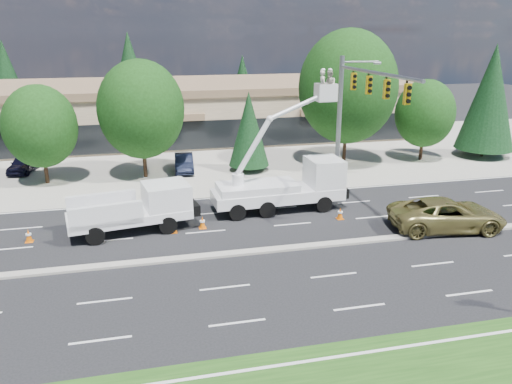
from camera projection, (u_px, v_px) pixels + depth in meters
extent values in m
plane|color=black|center=(214.00, 256.00, 24.51)|extent=(140.00, 140.00, 0.00)
cube|color=gray|center=(180.00, 159.00, 43.03)|extent=(140.00, 22.00, 0.01)
cube|color=gray|center=(214.00, 255.00, 24.49)|extent=(120.00, 0.55, 0.12)
cube|color=#9D876B|center=(171.00, 112.00, 51.52)|extent=(50.00, 15.00, 5.00)
cube|color=#7D6248|center=(170.00, 86.00, 50.70)|extent=(50.40, 15.40, 0.70)
cube|color=black|center=(177.00, 136.00, 44.84)|extent=(48.00, 0.12, 2.60)
cylinder|color=#332114|center=(46.00, 168.00, 35.91)|extent=(0.28, 0.28, 2.29)
ellipsoid|color=black|center=(40.00, 126.00, 34.98)|extent=(5.10, 5.10, 5.86)
cylinder|color=#332114|center=(145.00, 159.00, 37.32)|extent=(0.28, 0.28, 2.82)
ellipsoid|color=black|center=(141.00, 109.00, 36.18)|extent=(6.27, 6.27, 7.21)
cylinder|color=#332114|center=(249.00, 165.00, 39.34)|extent=(0.26, 0.26, 0.80)
cone|color=black|center=(249.00, 129.00, 38.44)|extent=(3.15, 3.15, 5.75)
cylinder|color=#332114|center=(345.00, 144.00, 40.63)|extent=(0.28, 0.28, 3.50)
ellipsoid|color=black|center=(348.00, 87.00, 39.22)|extent=(7.78, 7.78, 8.94)
cylinder|color=#332114|center=(421.00, 147.00, 42.33)|extent=(0.28, 0.28, 2.20)
ellipsoid|color=black|center=(425.00, 113.00, 41.44)|extent=(4.90, 4.90, 5.63)
cylinder|color=#332114|center=(482.00, 152.00, 43.83)|extent=(0.26, 0.26, 0.80)
cone|color=black|center=(490.00, 97.00, 42.36)|extent=(4.86, 4.86, 8.88)
cylinder|color=#332114|center=(13.00, 120.00, 59.45)|extent=(0.26, 0.26, 0.80)
cone|color=black|center=(7.00, 79.00, 57.98)|extent=(4.85, 4.85, 8.86)
cylinder|color=#332114|center=(133.00, 115.00, 62.44)|extent=(0.26, 0.26, 0.80)
cone|color=black|center=(130.00, 73.00, 60.82)|extent=(5.29, 5.29, 9.67)
cylinder|color=#332114|center=(243.00, 111.00, 65.42)|extent=(0.26, 0.26, 0.80)
cone|color=black|center=(242.00, 83.00, 64.29)|extent=(3.83, 3.83, 7.00)
cylinder|color=#332114|center=(329.00, 108.00, 67.99)|extent=(0.26, 0.26, 0.80)
cone|color=black|center=(330.00, 74.00, 66.57)|extent=(4.68, 4.68, 8.56)
cylinder|color=gray|center=(339.00, 124.00, 33.77)|extent=(0.32, 0.32, 9.00)
cylinder|color=gray|center=(376.00, 73.00, 27.96)|extent=(0.20, 10.00, 0.20)
cylinder|color=gray|center=(361.00, 62.00, 32.77)|extent=(2.60, 0.12, 0.12)
cube|color=gold|center=(354.00, 81.00, 30.97)|extent=(0.32, 0.22, 1.05)
cube|color=gold|center=(369.00, 85.00, 28.93)|extent=(0.32, 0.22, 1.05)
cube|color=gold|center=(387.00, 89.00, 26.89)|extent=(0.32, 0.22, 1.05)
cube|color=gold|center=(407.00, 94.00, 24.85)|extent=(0.32, 0.22, 1.05)
cube|color=white|center=(130.00, 216.00, 27.25)|extent=(6.86, 3.48, 0.49)
cube|color=white|center=(166.00, 198.00, 27.78)|extent=(2.76, 2.72, 1.64)
cube|color=black|center=(179.00, 193.00, 27.97)|extent=(0.44, 2.06, 1.09)
cube|color=white|center=(102.00, 204.00, 27.51)|extent=(3.71, 0.95, 1.20)
cube|color=white|center=(106.00, 216.00, 25.69)|extent=(3.71, 0.95, 1.20)
cube|color=white|center=(278.00, 194.00, 30.55)|extent=(8.10, 2.72, 0.70)
cube|color=white|center=(324.00, 174.00, 30.97)|extent=(2.09, 2.43, 2.00)
cube|color=black|center=(335.00, 171.00, 31.12)|extent=(0.16, 2.00, 1.20)
cube|color=white|center=(257.00, 187.00, 30.05)|extent=(4.89, 2.49, 0.50)
cylinder|color=white|center=(238.00, 180.00, 29.58)|extent=(0.70, 0.70, 0.80)
cube|color=white|center=(326.00, 92.00, 29.38)|extent=(1.14, 0.94, 1.08)
imported|color=beige|center=(323.00, 85.00, 29.20)|extent=(0.44, 0.65, 1.73)
imported|color=beige|center=(329.00, 85.00, 29.31)|extent=(0.69, 0.86, 1.73)
ellipsoid|color=white|center=(323.00, 70.00, 28.92)|extent=(0.26, 0.26, 0.18)
ellipsoid|color=white|center=(330.00, 70.00, 29.03)|extent=(0.26, 0.26, 0.18)
cube|color=#E46107|center=(30.00, 241.00, 26.19)|extent=(0.40, 0.40, 0.03)
cone|color=#E46107|center=(29.00, 236.00, 26.09)|extent=(0.36, 0.36, 0.70)
cylinder|color=white|center=(28.00, 234.00, 26.06)|extent=(0.29, 0.29, 0.10)
cube|color=#E46107|center=(173.00, 232.00, 27.37)|extent=(0.40, 0.40, 0.03)
cone|color=#E46107|center=(173.00, 227.00, 27.27)|extent=(0.36, 0.36, 0.70)
cylinder|color=white|center=(173.00, 225.00, 27.25)|extent=(0.29, 0.29, 0.10)
cube|color=#E46107|center=(203.00, 228.00, 27.99)|extent=(0.40, 0.40, 0.03)
cone|color=#E46107|center=(202.00, 222.00, 27.88)|extent=(0.36, 0.36, 0.70)
cylinder|color=white|center=(202.00, 221.00, 27.86)|extent=(0.29, 0.29, 0.10)
cube|color=#E46107|center=(340.00, 219.00, 29.35)|extent=(0.40, 0.40, 0.03)
cone|color=#E46107|center=(340.00, 213.00, 29.25)|extent=(0.36, 0.36, 0.70)
cylinder|color=white|center=(340.00, 212.00, 29.23)|extent=(0.29, 0.29, 0.10)
cube|color=#E46107|center=(395.00, 214.00, 30.03)|extent=(0.40, 0.40, 0.03)
cone|color=#E46107|center=(396.00, 209.00, 29.92)|extent=(0.36, 0.36, 0.70)
cylinder|color=white|center=(396.00, 208.00, 29.90)|extent=(0.29, 0.29, 0.10)
imported|color=olive|center=(447.00, 214.00, 27.59)|extent=(6.64, 3.76, 1.75)
imported|color=black|center=(24.00, 164.00, 38.86)|extent=(2.20, 4.12, 1.33)
imported|color=black|center=(184.00, 163.00, 39.12)|extent=(1.66, 4.13, 1.33)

